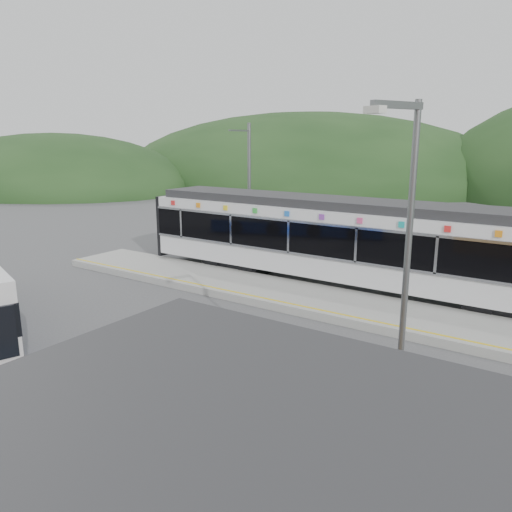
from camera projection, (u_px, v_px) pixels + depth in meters
The scene contains 7 objects.
ground at pixel (274, 331), 16.43m from camera, with size 120.00×120.00×0.00m, color #4C4C4F.
hills at pixel (506, 322), 17.29m from camera, with size 146.00×149.00×26.00m.
platform at pixel (320, 301), 19.05m from camera, with size 26.00×3.20×0.30m, color #9E9E99.
yellow_line at pixel (304, 306), 17.97m from camera, with size 26.00×0.10×0.01m, color yellow.
train at pixel (359, 241), 20.58m from camera, with size 20.44×3.01×3.74m.
catenary_mast_west at pixel (249, 188), 26.32m from camera, with size 0.18×1.80×7.00m.
lamp_post at pixel (405, 259), 9.00m from camera, with size 0.56×1.24×6.84m.
Camera 1 is at (8.19, -13.08, 6.17)m, focal length 35.00 mm.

